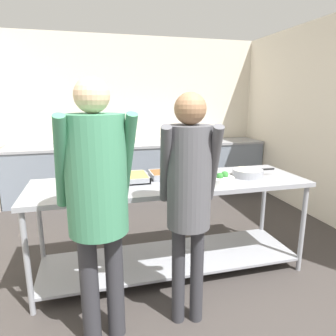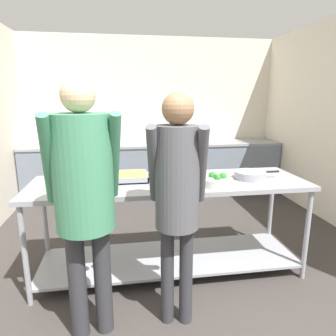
{
  "view_description": "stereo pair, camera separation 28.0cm",
  "coord_description": "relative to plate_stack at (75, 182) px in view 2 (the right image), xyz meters",
  "views": [
    {
      "loc": [
        -0.83,
        -0.99,
        1.64
      ],
      "look_at": [
        -0.14,
        1.64,
        0.99
      ],
      "focal_mm": 32.0,
      "sensor_mm": 36.0,
      "label": 1
    },
    {
      "loc": [
        -0.56,
        -1.05,
        1.64
      ],
      "look_at": [
        -0.14,
        1.64,
        0.99
      ],
      "focal_mm": 32.0,
      "sensor_mm": 36.0,
      "label": 2
    }
  ],
  "objects": [
    {
      "name": "guest_serving_right",
      "position": [
        0.17,
        -0.71,
        0.16
      ],
      "size": [
        0.51,
        0.4,
        1.75
      ],
      "color": "#2D2D33",
      "rests_on": "ground_plane"
    },
    {
      "name": "broccoli_bowl",
      "position": [
        1.22,
        -0.22,
        0.02
      ],
      "size": [
        0.25,
        0.25,
        0.12
      ],
      "color": "silver",
      "rests_on": "serving_counter"
    },
    {
      "name": "water_bottle",
      "position": [
        -0.0,
        2.45,
        0.1
      ],
      "size": [
        0.06,
        0.06,
        0.28
      ],
      "color": "brown",
      "rests_on": "back_counter"
    },
    {
      "name": "wall_rear",
      "position": [
        0.97,
        2.77,
        0.41
      ],
      "size": [
        4.43,
        0.06,
        2.65
      ],
      "color": "beige",
      "rests_on": "ground_plane"
    },
    {
      "name": "serving_counter",
      "position": [
        0.84,
        -0.0,
        -0.31
      ],
      "size": [
        2.5,
        0.76,
        0.89
      ],
      "color": "gray",
      "rests_on": "ground_plane"
    },
    {
      "name": "plate_stack",
      "position": [
        0.0,
        0.0,
        0.0
      ],
      "size": [
        0.27,
        0.27,
        0.05
      ],
      "color": "white",
      "rests_on": "serving_counter"
    },
    {
      "name": "back_counter",
      "position": [
        0.97,
        2.4,
        -0.47
      ],
      "size": [
        4.27,
        0.65,
        0.89
      ],
      "color": "slate",
      "rests_on": "ground_plane"
    },
    {
      "name": "serving_tray_vegetables",
      "position": [
        0.41,
        0.11,
        0.0
      ],
      "size": [
        0.47,
        0.34,
        0.05
      ],
      "color": "gray",
      "rests_on": "serving_counter"
    },
    {
      "name": "serving_tray_roast",
      "position": [
        0.87,
        0.15,
        0.0
      ],
      "size": [
        0.38,
        0.28,
        0.05
      ],
      "color": "gray",
      "rests_on": "serving_counter"
    },
    {
      "name": "guest_serving_left",
      "position": [
        0.78,
        -0.69,
        0.13
      ],
      "size": [
        0.45,
        0.39,
        1.67
      ],
      "color": "#2D2D33",
      "rests_on": "ground_plane"
    },
    {
      "name": "sauce_pan",
      "position": [
        1.6,
        -0.04,
        0.02
      ],
      "size": [
        0.43,
        0.29,
        0.07
      ],
      "color": "gray",
      "rests_on": "serving_counter"
    }
  ]
}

